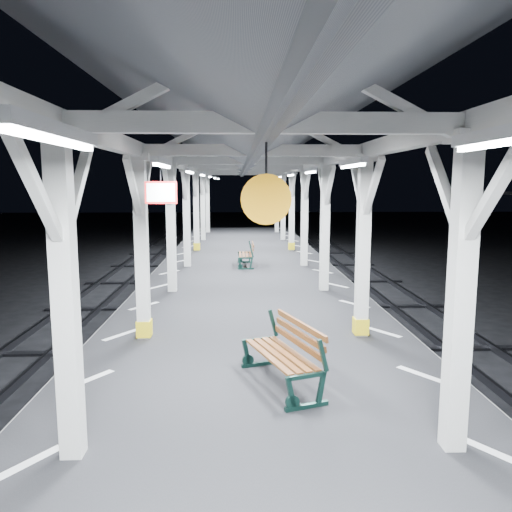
{
  "coord_description": "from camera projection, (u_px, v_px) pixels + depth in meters",
  "views": [
    {
      "loc": [
        -0.28,
        -6.91,
        3.8
      ],
      "look_at": [
        0.13,
        4.1,
        2.2
      ],
      "focal_mm": 35.0,
      "sensor_mm": 36.0,
      "label": 1
    }
  ],
  "objects": [
    {
      "name": "bench_mid",
      "position": [
        287.0,
        351.0,
        6.97
      ],
      "size": [
        1.1,
        1.76,
        0.89
      ],
      "rotation": [
        0.0,
        0.0,
        0.33
      ],
      "color": "black",
      "rests_on": "platform"
    },
    {
      "name": "canopy",
      "position": [
        258.0,
        127.0,
        6.72
      ],
      "size": [
        5.4,
        49.0,
        4.65
      ],
      "color": "silver",
      "rests_on": "platform"
    },
    {
      "name": "bench_far",
      "position": [
        248.0,
        254.0,
        17.05
      ],
      "size": [
        0.56,
        1.48,
        0.8
      ],
      "rotation": [
        0.0,
        0.0,
        0.0
      ],
      "color": "black",
      "rests_on": "platform"
    },
    {
      "name": "hazard_stripes_left",
      "position": [
        87.0,
        380.0,
        7.16
      ],
      "size": [
        1.0,
        48.0,
        0.01
      ],
      "primitive_type": "cube",
      "color": "silver",
      "rests_on": "platform"
    },
    {
      "name": "hazard_stripes_right",
      "position": [
        424.0,
        375.0,
        7.34
      ],
      "size": [
        1.0,
        48.0,
        0.01
      ],
      "primitive_type": "cube",
      "color": "silver",
      "rests_on": "platform"
    },
    {
      "name": "platform",
      "position": [
        258.0,
        411.0,
        7.32
      ],
      "size": [
        6.0,
        50.0,
        1.0
      ],
      "primitive_type": "cube",
      "color": "black",
      "rests_on": "ground"
    },
    {
      "name": "ground",
      "position": [
        258.0,
        442.0,
        7.39
      ],
      "size": [
        120.0,
        120.0,
        0.0
      ],
      "primitive_type": "plane",
      "color": "black",
      "rests_on": "ground"
    }
  ]
}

